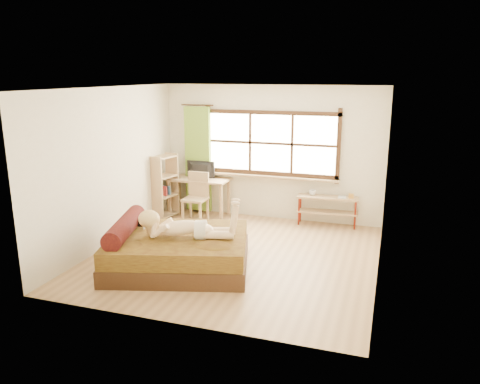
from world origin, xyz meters
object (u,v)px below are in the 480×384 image
(woman, at_px, (185,217))
(kitten, at_px, (139,221))
(chair, at_px, (197,194))
(pipe_shelf, at_px, (328,204))
(bookshelf, at_px, (164,186))
(desk, at_px, (199,183))
(bed, at_px, (175,250))

(woman, distance_m, kitten, 0.90)
(chair, bearing_deg, pipe_shelf, 11.18)
(bookshelf, bearing_deg, desk, 41.90)
(kitten, relative_size, chair, 0.32)
(chair, bearing_deg, bookshelf, -179.35)
(chair, height_order, pipe_shelf, chair)
(woman, xyz_separation_m, desk, (-0.93, 2.71, -0.15))
(kitten, distance_m, chair, 2.20)
(desk, xyz_separation_m, chair, (0.10, -0.36, -0.13))
(bed, distance_m, woman, 0.59)
(desk, distance_m, pipe_shelf, 2.69)
(woman, height_order, bookshelf, bookshelf)
(chair, relative_size, bookshelf, 0.76)
(bed, xyz_separation_m, chair, (-0.63, 2.31, 0.26))
(desk, height_order, pipe_shelf, desk)
(woman, distance_m, desk, 2.87)
(kitten, relative_size, pipe_shelf, 0.26)
(bed, relative_size, bookshelf, 1.90)
(kitten, xyz_separation_m, desk, (-0.06, 2.56, 0.03))
(chair, xyz_separation_m, bookshelf, (-0.72, -0.00, 0.11))
(woman, xyz_separation_m, pipe_shelf, (1.74, 2.83, -0.40))
(chair, bearing_deg, kitten, -90.36)
(kitten, bearing_deg, bookshelf, 91.36)
(pipe_shelf, bearing_deg, bed, -128.53)
(kitten, bearing_deg, woman, -25.68)
(pipe_shelf, bearing_deg, chair, -173.17)
(bed, height_order, chair, chair)
(kitten, height_order, desk, desk)
(bed, height_order, pipe_shelf, bed)
(desk, xyz_separation_m, pipe_shelf, (2.67, 0.12, -0.25))
(desk, distance_m, chair, 0.40)
(woman, distance_m, bookshelf, 2.82)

